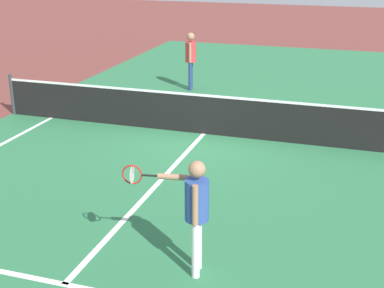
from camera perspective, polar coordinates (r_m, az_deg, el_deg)
ground_plane at (r=12.92m, az=1.23°, el=1.08°), size 60.00×60.00×0.00m
court_surface_inbounds at (r=12.92m, az=1.23°, el=1.08°), size 10.62×24.40×0.00m
line_service_near at (r=7.62m, az=-13.18°, el=-14.07°), size 8.22×0.10×0.01m
line_center_service at (r=10.11m, az=-4.00°, el=-4.55°), size 0.10×6.40×0.01m
net at (r=12.77m, az=1.25°, el=3.17°), size 10.54×0.09×1.07m
player_near at (r=7.17m, az=0.29°, el=-6.38°), size 1.22×0.41×1.64m
player_far at (r=16.71m, az=-0.14°, el=9.29°), size 0.32×0.41×1.74m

